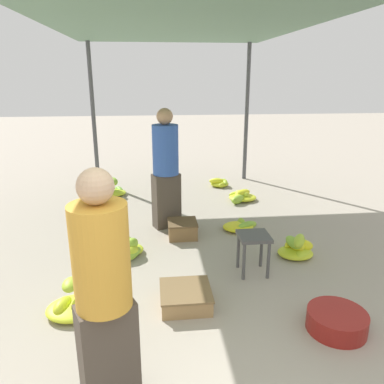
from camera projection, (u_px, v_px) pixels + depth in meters
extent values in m
cylinder|color=#4C4C51|center=(93.00, 116.00, 7.37)|extent=(0.08, 0.08, 2.75)
cylinder|color=#4C4C51|center=(247.00, 114.00, 7.68)|extent=(0.08, 0.08, 2.75)
cube|color=#567A60|center=(183.00, 17.00, 4.27)|extent=(3.49, 6.38, 0.04)
cube|color=#4C4238|center=(109.00, 355.00, 2.45)|extent=(0.41, 0.33, 0.76)
cylinder|color=gold|center=(101.00, 257.00, 2.23)|extent=(0.46, 0.46, 0.66)
sphere|color=tan|center=(95.00, 186.00, 2.10)|extent=(0.22, 0.22, 0.22)
cube|color=#4C4C4C|center=(254.00, 236.00, 4.10)|extent=(0.34, 0.34, 0.04)
cylinder|color=#4C4C4C|center=(244.00, 262.00, 4.03)|extent=(0.04, 0.04, 0.42)
cylinder|color=#4C4C4C|center=(268.00, 260.00, 4.05)|extent=(0.04, 0.04, 0.42)
cylinder|color=#4C4C4C|center=(238.00, 251.00, 4.28)|extent=(0.04, 0.04, 0.42)
cylinder|color=#4C4C4C|center=(261.00, 249.00, 4.31)|extent=(0.04, 0.04, 0.42)
cylinder|color=maroon|center=(337.00, 321.00, 3.25)|extent=(0.51, 0.51, 0.18)
ellipsoid|color=yellow|center=(91.00, 293.00, 3.67)|extent=(0.34, 0.25, 0.11)
ellipsoid|color=#A3C52F|center=(98.00, 305.00, 3.51)|extent=(0.28, 0.20, 0.14)
ellipsoid|color=#A5C62F|center=(71.00, 284.00, 3.42)|extent=(0.15, 0.24, 0.10)
ellipsoid|color=#C8D428|center=(83.00, 299.00, 3.51)|extent=(0.25, 0.35, 0.13)
ellipsoid|color=#C8D428|center=(63.00, 305.00, 3.47)|extent=(0.19, 0.29, 0.12)
ellipsoid|color=#C6D429|center=(74.00, 308.00, 3.50)|extent=(0.51, 0.45, 0.10)
ellipsoid|color=#86BA34|center=(113.00, 181.00, 6.91)|extent=(0.26, 0.30, 0.15)
ellipsoid|color=#7BB536|center=(110.00, 186.00, 6.87)|extent=(0.18, 0.24, 0.09)
ellipsoid|color=#77B437|center=(119.00, 190.00, 7.10)|extent=(0.23, 0.32, 0.12)
ellipsoid|color=#73B237|center=(109.00, 188.00, 7.07)|extent=(0.23, 0.26, 0.10)
ellipsoid|color=#BCCF2B|center=(114.00, 193.00, 6.94)|extent=(0.44, 0.38, 0.10)
ellipsoid|color=#90BE32|center=(132.00, 244.00, 4.59)|extent=(0.22, 0.25, 0.15)
ellipsoid|color=#98C131|center=(125.00, 241.00, 4.64)|extent=(0.27, 0.27, 0.14)
ellipsoid|color=#B2CB2C|center=(122.00, 254.00, 4.53)|extent=(0.16, 0.30, 0.12)
ellipsoid|color=#8BBC33|center=(133.00, 254.00, 4.52)|extent=(0.26, 0.34, 0.11)
ellipsoid|color=#7CB636|center=(125.00, 251.00, 4.58)|extent=(0.25, 0.25, 0.11)
ellipsoid|color=#93BF32|center=(124.00, 251.00, 4.55)|extent=(0.26, 0.30, 0.15)
ellipsoid|color=#BDD02A|center=(131.00, 252.00, 4.52)|extent=(0.26, 0.29, 0.14)
ellipsoid|color=#BCCF2B|center=(126.00, 250.00, 4.67)|extent=(0.44, 0.39, 0.10)
ellipsoid|color=#C2D229|center=(236.00, 194.00, 6.84)|extent=(0.30, 0.31, 0.10)
ellipsoid|color=#BED02A|center=(238.00, 195.00, 6.79)|extent=(0.33, 0.13, 0.13)
ellipsoid|color=#C7D428|center=(237.00, 197.00, 6.56)|extent=(0.16, 0.33, 0.14)
ellipsoid|color=#8FBE32|center=(238.00, 199.00, 6.50)|extent=(0.34, 0.33, 0.15)
ellipsoid|color=yellow|center=(243.00, 193.00, 6.66)|extent=(0.35, 0.29, 0.12)
ellipsoid|color=#B4CC2C|center=(242.00, 194.00, 6.67)|extent=(0.30, 0.33, 0.12)
ellipsoid|color=#CED727|center=(243.00, 197.00, 6.68)|extent=(0.49, 0.43, 0.10)
ellipsoid|color=#96C031|center=(248.00, 225.00, 5.43)|extent=(0.34, 0.29, 0.11)
ellipsoid|color=#80B835|center=(246.00, 225.00, 5.33)|extent=(0.30, 0.23, 0.09)
ellipsoid|color=#CDD627|center=(243.00, 228.00, 5.32)|extent=(0.25, 0.21, 0.12)
ellipsoid|color=#97C131|center=(241.00, 223.00, 5.49)|extent=(0.11, 0.21, 0.13)
ellipsoid|color=yellow|center=(238.00, 227.00, 5.38)|extent=(0.44, 0.38, 0.10)
ellipsoid|color=yellow|center=(219.00, 182.00, 7.50)|extent=(0.27, 0.18, 0.10)
ellipsoid|color=#7DB636|center=(217.00, 181.00, 7.60)|extent=(0.29, 0.18, 0.15)
ellipsoid|color=#A2C52F|center=(224.00, 182.00, 7.49)|extent=(0.13, 0.32, 0.11)
ellipsoid|color=yellow|center=(215.00, 182.00, 7.53)|extent=(0.22, 0.27, 0.11)
ellipsoid|color=yellow|center=(217.00, 181.00, 7.47)|extent=(0.33, 0.16, 0.11)
ellipsoid|color=#C6D429|center=(223.00, 185.00, 7.40)|extent=(0.23, 0.21, 0.11)
ellipsoid|color=#CBD628|center=(220.00, 184.00, 7.51)|extent=(0.36, 0.32, 0.10)
ellipsoid|color=yellow|center=(296.00, 245.00, 4.58)|extent=(0.22, 0.28, 0.13)
ellipsoid|color=yellow|center=(303.00, 245.00, 4.59)|extent=(0.27, 0.25, 0.13)
ellipsoid|color=#B1CB2C|center=(303.00, 253.00, 4.55)|extent=(0.32, 0.32, 0.10)
ellipsoid|color=yellow|center=(292.00, 243.00, 4.72)|extent=(0.32, 0.29, 0.12)
ellipsoid|color=#A5C62F|center=(299.00, 241.00, 4.53)|extent=(0.27, 0.34, 0.15)
ellipsoid|color=#86BA34|center=(293.00, 242.00, 4.56)|extent=(0.17, 0.31, 0.13)
ellipsoid|color=#C3D229|center=(295.00, 253.00, 4.59)|extent=(0.43, 0.38, 0.10)
cube|color=#9E7A4C|center=(186.00, 298.00, 3.62)|extent=(0.47, 0.47, 0.15)
cube|color=brown|center=(186.00, 290.00, 3.59)|extent=(0.49, 0.49, 0.02)
cube|color=brown|center=(182.00, 230.00, 5.15)|extent=(0.38, 0.38, 0.20)
cube|color=brown|center=(182.00, 222.00, 5.12)|extent=(0.40, 0.40, 0.02)
cube|color=#4C4238|center=(167.00, 200.00, 5.42)|extent=(0.43, 0.34, 0.80)
cylinder|color=#3359B2|center=(165.00, 150.00, 5.20)|extent=(0.47, 0.47, 0.69)
sphere|color=tan|center=(165.00, 116.00, 5.06)|extent=(0.23, 0.23, 0.23)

